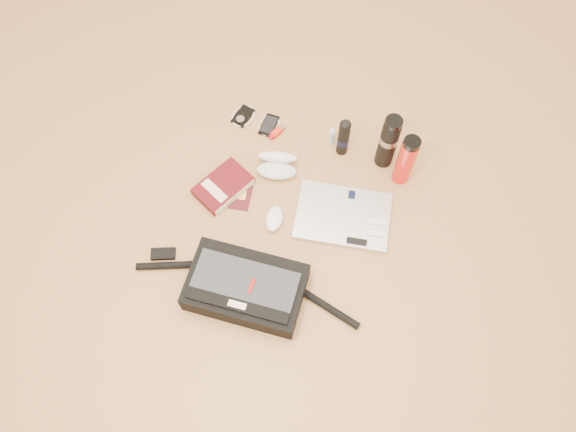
# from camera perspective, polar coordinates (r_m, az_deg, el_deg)

# --- Properties ---
(ground) EXTENTS (4.00, 4.00, 0.00)m
(ground) POSITION_cam_1_polar(r_m,az_deg,el_deg) (2.22, -0.32, -1.36)
(ground) COLOR #B17B4A
(ground) RESTS_ON ground
(messenger_bag) EXTENTS (0.87, 0.30, 0.12)m
(messenger_bag) POSITION_cam_1_polar(r_m,az_deg,el_deg) (2.08, -4.37, -7.23)
(messenger_bag) COLOR black
(messenger_bag) RESTS_ON ground
(laptop) EXTENTS (0.41, 0.32, 0.04)m
(laptop) POSITION_cam_1_polar(r_m,az_deg,el_deg) (2.24, 5.64, -0.04)
(laptop) COLOR #BCBCBF
(laptop) RESTS_ON ground
(book) EXTENTS (0.23, 0.26, 0.04)m
(book) POSITION_cam_1_polar(r_m,az_deg,el_deg) (2.30, -6.59, 3.01)
(book) COLOR #4A0A0F
(book) RESTS_ON ground
(passport) EXTENTS (0.10, 0.13, 0.01)m
(passport) POSITION_cam_1_polar(r_m,az_deg,el_deg) (2.29, -4.85, 1.93)
(passport) COLOR #470F17
(passport) RESTS_ON ground
(mouse) EXTENTS (0.08, 0.12, 0.04)m
(mouse) POSITION_cam_1_polar(r_m,az_deg,el_deg) (2.22, -1.39, -0.28)
(mouse) COLOR white
(mouse) RESTS_ON ground
(sunglasses_case) EXTENTS (0.20, 0.18, 0.10)m
(sunglasses_case) POSITION_cam_1_polar(r_m,az_deg,el_deg) (2.32, -1.11, 5.30)
(sunglasses_case) COLOR silver
(sunglasses_case) RESTS_ON ground
(ipod) EXTENTS (0.11, 0.12, 0.01)m
(ipod) POSITION_cam_1_polar(r_m,az_deg,el_deg) (2.50, -4.60, 10.08)
(ipod) COLOR black
(ipod) RESTS_ON ground
(phone) EXTENTS (0.09, 0.11, 0.01)m
(phone) POSITION_cam_1_polar(r_m,az_deg,el_deg) (2.46, -1.95, 9.20)
(phone) COLOR black
(phone) RESTS_ON ground
(inhaler) EXTENTS (0.05, 0.09, 0.02)m
(inhaler) POSITION_cam_1_polar(r_m,az_deg,el_deg) (2.43, -1.07, 8.55)
(inhaler) COLOR red
(inhaler) RESTS_ON ground
(spray_bottle) EXTENTS (0.03, 0.03, 0.10)m
(spray_bottle) POSITION_cam_1_polar(r_m,az_deg,el_deg) (2.39, 4.46, 8.01)
(spray_bottle) COLOR #A2CDDD
(spray_bottle) RESTS_ON ground
(aerosol_can) EXTENTS (0.06, 0.06, 0.20)m
(aerosol_can) POSITION_cam_1_polar(r_m,az_deg,el_deg) (2.32, 5.66, 7.97)
(aerosol_can) COLOR black
(aerosol_can) RESTS_ON ground
(thermos_black) EXTENTS (0.09, 0.09, 0.29)m
(thermos_black) POSITION_cam_1_polar(r_m,az_deg,el_deg) (2.28, 10.15, 7.46)
(thermos_black) COLOR black
(thermos_black) RESTS_ON ground
(thermos_red) EXTENTS (0.09, 0.09, 0.27)m
(thermos_red) POSITION_cam_1_polar(r_m,az_deg,el_deg) (2.26, 11.88, 5.55)
(thermos_red) COLOR red
(thermos_red) RESTS_ON ground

